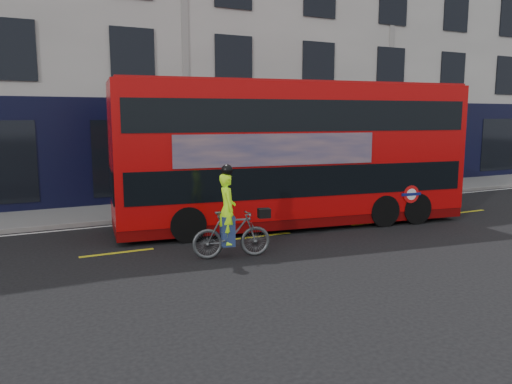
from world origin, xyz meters
TOP-DOWN VIEW (x-y plane):
  - ground at (0.00, 0.00)m, footprint 120.00×120.00m
  - pavement at (0.00, 6.50)m, footprint 60.00×3.00m
  - kerb at (0.00, 5.00)m, footprint 60.00×0.12m
  - building_terrace at (0.00, 12.94)m, footprint 50.00×10.07m
  - road_edge_line at (0.00, 4.70)m, footprint 58.00×0.10m
  - lane_dashes at (0.00, 1.50)m, footprint 58.00×0.12m
  - bus at (1.56, 2.39)m, footprint 10.95×3.78m
  - cyclist at (-1.65, -0.11)m, footprint 1.95×0.91m

SIDE VIEW (x-z plane):
  - ground at x=0.00m, z-range 0.00..0.00m
  - road_edge_line at x=0.00m, z-range 0.00..0.01m
  - lane_dashes at x=0.00m, z-range 0.00..0.01m
  - pavement at x=0.00m, z-range 0.00..0.12m
  - kerb at x=0.00m, z-range 0.00..0.13m
  - cyclist at x=-1.65m, z-range -0.37..1.86m
  - bus at x=1.56m, z-range 0.06..4.39m
  - building_terrace at x=0.00m, z-range -0.01..14.99m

